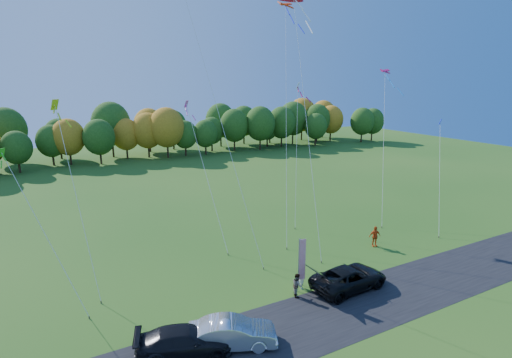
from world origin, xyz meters
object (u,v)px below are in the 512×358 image
person_east (375,236)px  feather_flag (301,259)px  silver_sedan (232,333)px  black_suv (349,278)px

person_east → feather_flag: 11.25m
silver_sedan → black_suv: bearing=-56.6°
silver_sedan → feather_flag: bearing=-42.1°
feather_flag → black_suv: bearing=-21.9°
silver_sedan → person_east: 18.81m
black_suv → person_east: bearing=-59.2°
black_suv → person_east: person_east is taller
black_suv → person_east: (7.24, 4.79, 0.14)m
silver_sedan → person_east: bearing=-46.2°
person_east → feather_flag: bearing=-146.9°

